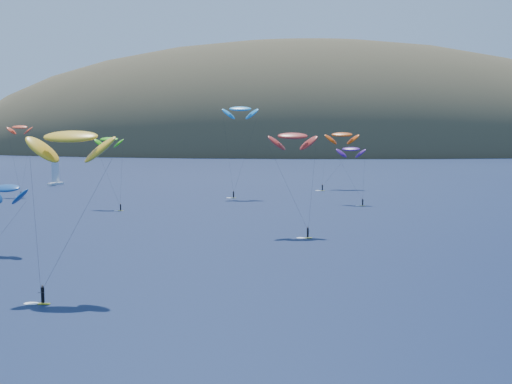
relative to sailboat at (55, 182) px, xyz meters
name	(u,v)px	position (x,y,z in m)	size (l,w,h in m)	color
island	(326,164)	(107.55, 360.86, -11.66)	(730.00, 300.00, 210.00)	#3D3526
sailboat	(55,182)	(0.00, 0.00, 0.00)	(9.18, 8.00, 11.01)	white
kitesurfer_1	(20,127)	(2.76, -37.42, 19.24)	(7.31, 8.37, 22.22)	gold
kitesurfer_2	(71,137)	(57.50, -157.94, 18.09)	(10.59, 10.68, 21.98)	gold
kitesurfer_3	(109,139)	(37.49, -66.65, 16.21)	(9.16, 10.71, 19.17)	gold
kitesurfer_4	(240,109)	(68.26, -37.24, 24.53)	(10.26, 8.36, 28.26)	gold
kitesurfer_6	(351,149)	(99.19, -53.54, 13.42)	(7.94, 10.13, 16.46)	gold
kitesurfer_9	(293,136)	(84.25, -107.55, 17.56)	(9.38, 10.59, 21.02)	gold
kitesurfer_10	(6,188)	(38.18, -132.04, 9.40)	(9.14, 11.89, 12.67)	gold
kitesurfer_11	(342,135)	(99.47, -6.33, 16.79)	(12.95, 14.30, 20.71)	gold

